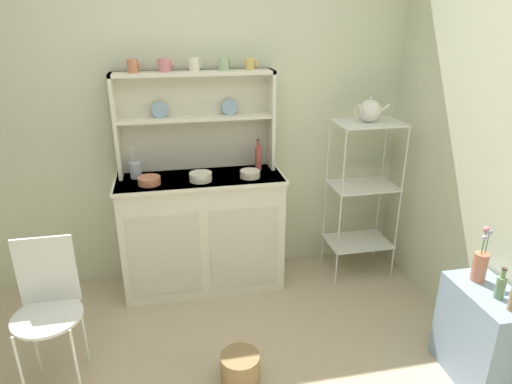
# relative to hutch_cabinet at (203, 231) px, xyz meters

# --- Properties ---
(wall_back) EXTENTS (3.84, 0.05, 2.50)m
(wall_back) POSITION_rel_hutch_cabinet_xyz_m (-0.02, 0.26, 0.80)
(wall_back) COLOR beige
(wall_back) RESTS_ON ground
(hutch_cabinet) EXTENTS (1.17, 0.45, 0.87)m
(hutch_cabinet) POSITION_rel_hutch_cabinet_xyz_m (0.00, 0.00, 0.00)
(hutch_cabinet) COLOR silver
(hutch_cabinet) RESTS_ON ground
(hutch_shelf_unit) EXTENTS (1.10, 0.18, 0.71)m
(hutch_shelf_unit) POSITION_rel_hutch_cabinet_xyz_m (0.00, 0.16, 0.84)
(hutch_shelf_unit) COLOR silver
(hutch_shelf_unit) RESTS_ON hutch_cabinet
(bakers_rack) EXTENTS (0.48, 0.34, 1.22)m
(bakers_rack) POSITION_rel_hutch_cabinet_xyz_m (1.21, -0.05, 0.30)
(bakers_rack) COLOR silver
(bakers_rack) RESTS_ON ground
(side_shelf_blue) EXTENTS (0.28, 0.48, 0.56)m
(side_shelf_blue) POSITION_rel_hutch_cabinet_xyz_m (1.42, -1.25, -0.17)
(side_shelf_blue) COLOR #849EBC
(side_shelf_blue) RESTS_ON ground
(wire_chair) EXTENTS (0.36, 0.36, 0.85)m
(wire_chair) POSITION_rel_hutch_cabinet_xyz_m (-0.89, -0.78, 0.07)
(wire_chair) COLOR white
(wire_chair) RESTS_ON ground
(floor_basket) EXTENTS (0.22, 0.22, 0.17)m
(floor_basket) POSITION_rel_hutch_cabinet_xyz_m (0.10, -1.02, -0.36)
(floor_basket) COLOR #93754C
(floor_basket) RESTS_ON ground
(cup_terracotta_0) EXTENTS (0.09, 0.07, 0.08)m
(cup_terracotta_0) POSITION_rel_hutch_cabinet_xyz_m (-0.39, 0.12, 1.17)
(cup_terracotta_0) COLOR #C67556
(cup_terracotta_0) RESTS_ON hutch_shelf_unit
(cup_rose_1) EXTENTS (0.10, 0.08, 0.09)m
(cup_rose_1) POSITION_rel_hutch_cabinet_xyz_m (-0.19, 0.12, 1.17)
(cup_rose_1) COLOR #D17A84
(cup_rose_1) RESTS_ON hutch_shelf_unit
(cup_cream_2) EXTENTS (0.09, 0.07, 0.09)m
(cup_cream_2) POSITION_rel_hutch_cabinet_xyz_m (0.01, 0.12, 1.17)
(cup_cream_2) COLOR silver
(cup_cream_2) RESTS_ON hutch_shelf_unit
(cup_sage_3) EXTENTS (0.08, 0.07, 0.09)m
(cup_sage_3) POSITION_rel_hutch_cabinet_xyz_m (0.21, 0.12, 1.17)
(cup_sage_3) COLOR #9EB78E
(cup_sage_3) RESTS_ON hutch_shelf_unit
(cup_gold_4) EXTENTS (0.08, 0.06, 0.08)m
(cup_gold_4) POSITION_rel_hutch_cabinet_xyz_m (0.38, 0.12, 1.17)
(cup_gold_4) COLOR #DBB760
(cup_gold_4) RESTS_ON hutch_shelf_unit
(bowl_mixing_large) EXTENTS (0.15, 0.15, 0.05)m
(bowl_mixing_large) POSITION_rel_hutch_cabinet_xyz_m (-0.34, -0.07, 0.45)
(bowl_mixing_large) COLOR #C67556
(bowl_mixing_large) RESTS_ON hutch_cabinet
(bowl_floral_medium) EXTENTS (0.15, 0.15, 0.06)m
(bowl_floral_medium) POSITION_rel_hutch_cabinet_xyz_m (0.00, -0.07, 0.45)
(bowl_floral_medium) COLOR silver
(bowl_floral_medium) RESTS_ON hutch_cabinet
(bowl_cream_small) EXTENTS (0.14, 0.14, 0.05)m
(bowl_cream_small) POSITION_rel_hutch_cabinet_xyz_m (0.34, -0.07, 0.45)
(bowl_cream_small) COLOR silver
(bowl_cream_small) RESTS_ON hutch_cabinet
(jam_bottle) EXTENTS (0.05, 0.05, 0.23)m
(jam_bottle) POSITION_rel_hutch_cabinet_xyz_m (0.43, 0.09, 0.52)
(jam_bottle) COLOR #B74C47
(jam_bottle) RESTS_ON hutch_cabinet
(utensil_jar) EXTENTS (0.08, 0.08, 0.25)m
(utensil_jar) POSITION_rel_hutch_cabinet_xyz_m (-0.43, 0.08, 0.48)
(utensil_jar) COLOR #B2B7C6
(utensil_jar) RESTS_ON hutch_cabinet
(porcelain_teapot) EXTENTS (0.25, 0.16, 0.18)m
(porcelain_teapot) POSITION_rel_hutch_cabinet_xyz_m (1.21, -0.05, 0.85)
(porcelain_teapot) COLOR white
(porcelain_teapot) RESTS_ON bakers_rack
(flower_vase) EXTENTS (0.08, 0.08, 0.32)m
(flower_vase) POSITION_rel_hutch_cabinet_xyz_m (1.42, -1.13, 0.22)
(flower_vase) COLOR #C67556
(flower_vase) RESTS_ON side_shelf_blue
(oil_bottle) EXTENTS (0.05, 0.05, 0.18)m
(oil_bottle) POSITION_rel_hutch_cabinet_xyz_m (1.42, -1.30, 0.19)
(oil_bottle) COLOR #6B8C60
(oil_bottle) RESTS_ON side_shelf_blue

